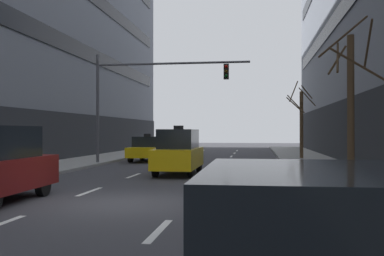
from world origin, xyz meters
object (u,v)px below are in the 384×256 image
at_px(traffic_signal_0, 143,88).
at_px(street_tree_1, 351,102).
at_px(taxi_driving_3, 179,152).
at_px(street_tree_0, 301,121).
at_px(taxi_driving_0, 148,149).
at_px(taxi_driving_2, 179,144).

bearing_deg(traffic_signal_0, street_tree_1, -45.79).
distance_m(taxi_driving_3, traffic_signal_0, 6.61).
distance_m(street_tree_0, street_tree_1, 15.14).
bearing_deg(taxi_driving_0, taxi_driving_2, 90.17).
xyz_separation_m(taxi_driving_2, taxi_driving_3, (3.44, -19.58, 0.23)).
bearing_deg(street_tree_0, taxi_driving_3, -121.31).
xyz_separation_m(traffic_signal_0, street_tree_0, (9.27, 5.59, -1.78)).
bearing_deg(taxi_driving_2, street_tree_1, -67.93).
relative_size(taxi_driving_0, street_tree_0, 0.82).
bearing_deg(traffic_signal_0, taxi_driving_0, 99.23).
distance_m(traffic_signal_0, street_tree_0, 10.97).
bearing_deg(taxi_driving_2, taxi_driving_0, -89.83).
bearing_deg(street_tree_0, traffic_signal_0, -148.91).
xyz_separation_m(taxi_driving_3, street_tree_1, (6.39, -4.67, 1.85)).
distance_m(taxi_driving_0, street_tree_1, 16.14).
distance_m(taxi_driving_2, street_tree_0, 13.51).
bearing_deg(traffic_signal_0, taxi_driving_3, -59.29).
height_order(traffic_signal_0, street_tree_1, traffic_signal_0).
bearing_deg(street_tree_1, traffic_signal_0, 134.21).
bearing_deg(taxi_driving_3, taxi_driving_0, 113.08).
bearing_deg(taxi_driving_3, street_tree_0, 58.69).
height_order(taxi_driving_2, street_tree_1, street_tree_1).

